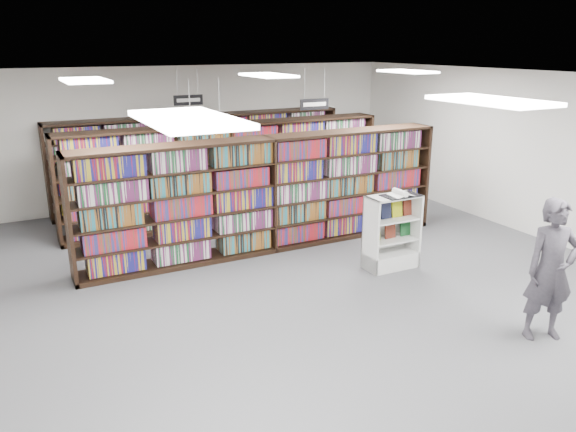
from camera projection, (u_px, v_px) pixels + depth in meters
name	position (u px, v px, depth m)	size (l,w,h in m)	color
floor	(324.00, 288.00, 8.84)	(12.00, 12.00, 0.00)	#4C4D51
ceiling	(329.00, 79.00, 7.90)	(10.00, 12.00, 0.10)	white
wall_back	(198.00, 134.00, 13.47)	(10.00, 0.10, 3.20)	silver
wall_right	(554.00, 159.00, 10.55)	(0.10, 12.00, 3.20)	silver
bookshelf_row_near	(269.00, 194.00, 10.23)	(7.00, 0.60, 2.10)	black
bookshelf_row_mid	(229.00, 173.00, 11.93)	(7.00, 0.60, 2.10)	black
bookshelf_row_far	(203.00, 159.00, 13.38)	(7.00, 0.60, 2.10)	black
aisle_sign_left	(206.00, 125.00, 8.29)	(0.65, 0.02, 0.80)	#B2B2B7
aisle_sign_right	(314.00, 103.00, 11.30)	(0.65, 0.02, 0.80)	#B2B2B7
aisle_sign_center	(188.00, 99.00, 12.13)	(0.65, 0.02, 0.80)	#B2B2B7
troffer_front_left	(188.00, 119.00, 4.05)	(0.60, 1.20, 0.04)	white
troffer_front_center	(491.00, 101.00, 5.36)	(0.60, 1.20, 0.04)	white
troffer_back_left	(85.00, 80.00, 8.30)	(0.60, 1.20, 0.04)	white
troffer_back_center	(268.00, 75.00, 9.61)	(0.60, 1.20, 0.04)	white
troffer_back_right	(407.00, 71.00, 10.92)	(0.60, 1.20, 0.04)	white
endcap_display	(390.00, 242.00, 9.55)	(0.92, 0.47, 1.27)	silver
open_book	(401.00, 194.00, 9.25)	(0.64, 0.38, 0.13)	black
shopper	(551.00, 270.00, 7.10)	(0.68, 0.45, 1.87)	#443F48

